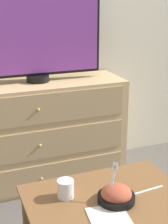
% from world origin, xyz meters
% --- Properties ---
extents(ground_plane, '(12.00, 12.00, 0.00)m').
position_xyz_m(ground_plane, '(0.00, 0.00, 0.00)').
color(ground_plane, '#56514C').
extents(wall_back, '(12.00, 0.05, 2.60)m').
position_xyz_m(wall_back, '(0.00, 0.03, 1.30)').
color(wall_back, silver).
rests_on(wall_back, ground_plane).
extents(dresser, '(1.39, 0.45, 0.80)m').
position_xyz_m(dresser, '(0.09, -0.25, 0.40)').
color(dresser, tan).
rests_on(dresser, ground_plane).
extents(tv, '(0.96, 0.17, 0.66)m').
position_xyz_m(tv, '(0.15, -0.21, 1.13)').
color(tv, black).
rests_on(tv, dresser).
extents(coffee_table, '(0.77, 0.56, 0.48)m').
position_xyz_m(coffee_table, '(0.20, -1.36, 0.40)').
color(coffee_table, brown).
rests_on(coffee_table, ground_plane).
extents(takeout_bowl, '(0.18, 0.18, 0.18)m').
position_xyz_m(takeout_bowl, '(0.22, -1.39, 0.52)').
color(takeout_bowl, black).
rests_on(takeout_bowl, coffee_table).
extents(drink_cup, '(0.08, 0.08, 0.09)m').
position_xyz_m(drink_cup, '(0.01, -1.27, 0.52)').
color(drink_cup, beige).
rests_on(drink_cup, coffee_table).
extents(napkin, '(0.19, 0.19, 0.00)m').
position_xyz_m(napkin, '(0.14, -1.49, 0.49)').
color(napkin, silver).
rests_on(napkin, coffee_table).
extents(knife, '(0.17, 0.03, 0.01)m').
position_xyz_m(knife, '(0.41, -1.36, 0.49)').
color(knife, white).
rests_on(knife, coffee_table).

